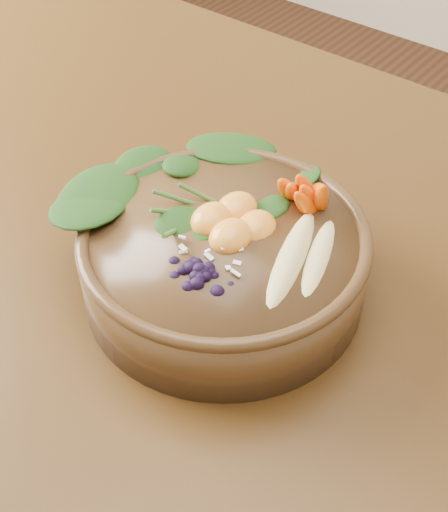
# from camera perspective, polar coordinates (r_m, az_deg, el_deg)

# --- Properties ---
(ground) EXTENTS (4.00, 4.00, 0.00)m
(ground) POSITION_cam_1_polar(r_m,az_deg,el_deg) (1.51, 0.36, -19.08)
(ground) COLOR #381E0F
(ground) RESTS_ON ground
(dining_table) EXTENTS (1.60, 0.90, 0.75)m
(dining_table) POSITION_cam_1_polar(r_m,az_deg,el_deg) (0.97, 0.52, -1.09)
(dining_table) COLOR #331C0C
(dining_table) RESTS_ON ground
(stoneware_bowl) EXTENTS (0.38, 0.38, 0.08)m
(stoneware_bowl) POSITION_cam_1_polar(r_m,az_deg,el_deg) (0.79, 0.00, -0.52)
(stoneware_bowl) COLOR #51351B
(stoneware_bowl) RESTS_ON dining_table
(kale_heap) EXTENTS (0.24, 0.23, 0.05)m
(kale_heap) POSITION_cam_1_polar(r_m,az_deg,el_deg) (0.81, -1.13, 6.83)
(kale_heap) COLOR #1D4812
(kale_heap) RESTS_ON stoneware_bowl
(carrot_cluster) EXTENTS (0.08, 0.08, 0.09)m
(carrot_cluster) POSITION_cam_1_polar(r_m,az_deg,el_deg) (0.78, 6.52, 6.70)
(carrot_cluster) COLOR #FD5700
(carrot_cluster) RESTS_ON stoneware_bowl
(banana_halves) EXTENTS (0.10, 0.18, 0.03)m
(banana_halves) POSITION_cam_1_polar(r_m,az_deg,el_deg) (0.73, 6.59, 0.78)
(banana_halves) COLOR #E0CC84
(banana_halves) RESTS_ON stoneware_bowl
(mandarin_cluster) EXTENTS (0.11, 0.12, 0.03)m
(mandarin_cluster) POSITION_cam_1_polar(r_m,az_deg,el_deg) (0.76, 0.79, 3.58)
(mandarin_cluster) COLOR orange
(mandarin_cluster) RESTS_ON stoneware_bowl
(blueberry_pile) EXTENTS (0.17, 0.14, 0.04)m
(blueberry_pile) POSITION_cam_1_polar(r_m,az_deg,el_deg) (0.70, -2.07, -0.20)
(blueberry_pile) COLOR black
(blueberry_pile) RESTS_ON stoneware_bowl
(coconut_flakes) EXTENTS (0.11, 0.10, 0.01)m
(coconut_flakes) POSITION_cam_1_polar(r_m,az_deg,el_deg) (0.74, -0.58, 0.95)
(coconut_flakes) COLOR white
(coconut_flakes) RESTS_ON stoneware_bowl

